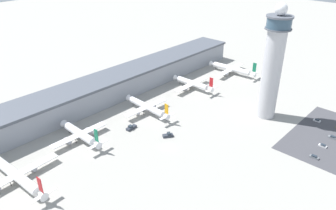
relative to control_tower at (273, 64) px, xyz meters
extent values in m
plane|color=#9E9B93|center=(-66.27, 20.24, -33.59)|extent=(1000.00, 1000.00, 0.00)
cube|color=#9399A3|center=(-66.27, 90.24, -26.43)|extent=(273.97, 22.00, 14.32)
cube|color=#4C515B|center=(-66.27, 90.24, -18.46)|extent=(273.97, 25.00, 1.60)
cylinder|color=#BCBCC1|center=(0.00, 0.00, -6.74)|extent=(10.96, 10.96, 53.70)
cylinder|color=#565B66|center=(0.00, 0.00, 20.51)|extent=(14.61, 14.61, 0.80)
cylinder|color=#334C60|center=(0.00, 0.00, 23.76)|extent=(13.44, 13.44, 5.69)
cylinder|color=#565B66|center=(0.00, 0.00, 27.10)|extent=(14.61, 14.61, 1.00)
sphere|color=white|center=(0.00, 0.00, 31.00)|extent=(6.80, 6.80, 6.80)
cube|color=#424247|center=(2.05, -39.44, -33.58)|extent=(64.00, 40.00, 0.01)
cylinder|color=white|center=(-132.54, 51.95, -29.34)|extent=(6.76, 34.74, 4.40)
cone|color=white|center=(-131.18, 32.10, -29.34)|extent=(4.31, 5.53, 3.96)
cube|color=white|center=(-132.59, 52.64, -30.11)|extent=(41.40, 7.22, 0.44)
cylinder|color=#A8A8B2|center=(-124.03, 54.23, -31.44)|extent=(2.74, 4.99, 2.42)
cube|color=red|center=(-131.10, 31.05, -23.63)|extent=(0.49, 2.81, 7.03)
cube|color=white|center=(-131.08, 30.65, -28.90)|extent=(12.41, 2.84, 0.24)
cylinder|color=black|center=(-133.64, 67.98, -32.56)|extent=(0.28, 0.28, 2.05)
cylinder|color=black|center=(-129.46, 52.05, -32.56)|extent=(0.28, 0.28, 2.05)
cylinder|color=black|center=(-135.60, 51.63, -32.56)|extent=(0.28, 0.28, 2.05)
cylinder|color=white|center=(-93.55, 60.28, -29.28)|extent=(4.34, 23.98, 4.34)
cone|color=white|center=(-93.55, 74.22, -29.28)|extent=(4.34, 3.90, 4.34)
cone|color=white|center=(-93.55, 45.69, -29.28)|extent=(3.90, 5.20, 3.90)
cube|color=white|center=(-93.55, 60.76, -30.04)|extent=(33.21, 4.40, 0.44)
cylinder|color=#A8A8B2|center=(-100.53, 61.76, -31.35)|extent=(2.38, 4.77, 2.38)
cylinder|color=#A8A8B2|center=(-86.58, 61.76, -31.35)|extent=(2.38, 4.77, 2.38)
cube|color=#14704C|center=(-93.55, 44.65, -23.64)|extent=(0.30, 2.80, 6.94)
cube|color=white|center=(-93.55, 44.25, -28.84)|extent=(12.14, 2.00, 0.24)
cylinder|color=black|center=(-93.55, 71.07, -32.52)|extent=(0.28, 0.28, 2.14)
cylinder|color=black|center=(-90.52, 59.96, -32.52)|extent=(0.28, 0.28, 2.14)
cylinder|color=black|center=(-96.59, 59.96, -32.52)|extent=(0.28, 0.28, 2.14)
cylinder|color=white|center=(-47.72, 56.03, -28.92)|extent=(5.27, 29.22, 3.90)
cone|color=white|center=(-46.95, 72.30, -28.92)|extent=(4.07, 3.69, 3.90)
cone|color=white|center=(-48.51, 39.17, -28.92)|extent=(3.73, 4.85, 3.51)
cube|color=white|center=(-47.69, 56.61, -29.61)|extent=(31.72, 5.88, 0.44)
cylinder|color=#A8A8B2|center=(-54.26, 57.92, -30.79)|extent=(2.35, 4.39, 2.15)
cylinder|color=#A8A8B2|center=(-41.03, 57.30, -30.79)|extent=(2.35, 4.39, 2.15)
cube|color=orange|center=(-48.56, 38.24, -23.85)|extent=(0.43, 2.81, 6.25)
cube|color=white|center=(-48.57, 37.84, -28.53)|extent=(11.01, 2.51, 0.24)
cylinder|color=black|center=(-47.09, 69.35, -32.23)|extent=(0.28, 0.28, 2.71)
cylinder|color=black|center=(-45.00, 55.68, -32.23)|extent=(0.28, 0.28, 2.71)
cylinder|color=black|center=(-50.46, 55.94, -32.23)|extent=(0.28, 0.28, 2.71)
cylinder|color=white|center=(0.75, 58.52, -29.33)|extent=(4.65, 25.53, 4.15)
cone|color=white|center=(0.46, 73.11, -29.33)|extent=(4.22, 3.82, 4.15)
cone|color=white|center=(1.04, 43.31, -29.33)|extent=(3.83, 5.05, 3.74)
cube|color=white|center=(0.74, 59.03, -30.05)|extent=(34.57, 5.07, 0.44)
cylinder|color=#A8A8B2|center=(-6.52, 59.89, -31.31)|extent=(2.37, 4.61, 2.28)
cylinder|color=#A8A8B2|center=(7.96, 60.17, -31.31)|extent=(2.37, 4.61, 2.28)
cube|color=red|center=(1.06, 42.31, -23.93)|extent=(0.35, 2.81, 6.64)
cube|color=white|center=(1.07, 41.91, -28.91)|extent=(11.66, 2.23, 0.24)
cylinder|color=black|center=(0.52, 70.05, -32.50)|extent=(0.28, 0.28, 2.18)
cylinder|color=black|center=(3.66, 58.29, -32.50)|extent=(0.28, 0.28, 2.18)
cylinder|color=black|center=(-2.15, 58.17, -32.50)|extent=(0.28, 0.28, 2.18)
cylinder|color=white|center=(45.06, 53.95, -29.31)|extent=(6.14, 31.76, 4.39)
cone|color=white|center=(44.08, 71.68, -29.31)|extent=(4.61, 4.19, 4.39)
cone|color=white|center=(46.09, 35.56, -29.31)|extent=(4.24, 5.48, 3.95)
cube|color=white|center=(45.03, 54.58, -30.08)|extent=(35.27, 6.34, 0.44)
cylinder|color=#A8A8B2|center=(37.62, 55.17, -31.41)|extent=(2.68, 4.96, 2.42)
cylinder|color=#A8A8B2|center=(52.33, 55.98, -31.41)|extent=(2.68, 4.96, 2.42)
cube|color=#14704C|center=(46.14, 34.51, -23.60)|extent=(0.45, 2.81, 7.03)
cube|color=white|center=(46.17, 34.11, -28.87)|extent=(12.39, 2.68, 0.24)
cylinder|color=black|center=(44.26, 68.51, -32.55)|extent=(0.28, 0.28, 2.08)
cylinder|color=black|center=(48.14, 53.95, -32.55)|extent=(0.28, 0.28, 2.08)
cylinder|color=black|center=(42.00, 53.61, -32.55)|extent=(0.28, 0.28, 2.08)
cube|color=black|center=(-66.81, 48.91, -33.53)|extent=(5.79, 2.78, 0.12)
cube|color=#2D333D|center=(-66.81, 48.91, -32.90)|extent=(6.87, 2.96, 1.38)
cube|color=#232D38|center=(-67.47, 48.86, -31.65)|extent=(2.17, 2.32, 1.13)
cube|color=black|center=(-58.68, 27.83, -33.53)|extent=(5.35, 4.60, 0.12)
cube|color=#2D333D|center=(-58.68, 27.83, -32.90)|extent=(6.18, 5.17, 1.38)
cube|color=#232D38|center=(-58.20, 27.52, -31.64)|extent=(2.63, 2.78, 1.13)
cube|color=black|center=(1.65, -39.87, -33.53)|extent=(1.93, 3.92, 0.12)
cube|color=slate|center=(1.65, -39.87, -33.21)|extent=(2.03, 4.66, 0.75)
cube|color=#232D38|center=(1.65, -39.98, -32.53)|extent=(1.74, 2.58, 0.61)
cube|color=black|center=(-23.46, -39.45, -33.53)|extent=(1.80, 3.86, 0.12)
cube|color=slate|center=(-23.46, -39.45, -33.18)|extent=(1.89, 4.59, 0.82)
cube|color=#232D38|center=(-23.47, -39.34, -32.43)|extent=(1.60, 2.55, 0.67)
cube|color=black|center=(14.39, -26.54, -33.53)|extent=(1.91, 3.64, 0.12)
cube|color=silver|center=(14.39, -26.54, -33.17)|extent=(2.01, 4.32, 0.84)
cube|color=#232D38|center=(14.40, -26.65, -32.41)|extent=(1.70, 2.40, 0.68)
cube|color=black|center=(-10.38, -38.90, -33.53)|extent=(1.82, 3.54, 0.12)
cube|color=silver|center=(-10.38, -38.90, -33.21)|extent=(1.90, 4.21, 0.76)
cube|color=#232D38|center=(-10.38, -39.01, -32.52)|extent=(1.66, 2.32, 0.62)
camera|label=1|loc=(-171.28, -76.06, 65.08)|focal=35.00mm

